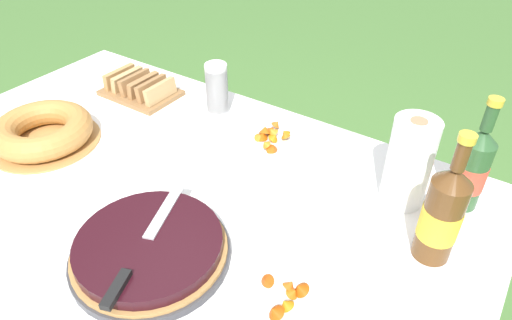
{
  "coord_description": "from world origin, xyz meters",
  "views": [
    {
      "loc": [
        0.74,
        -0.6,
        1.51
      ],
      "look_at": [
        0.19,
        0.2,
        0.79
      ],
      "focal_mm": 32.0,
      "sensor_mm": 36.0,
      "label": 1
    }
  ],
  "objects_px": {
    "bread_board": "(140,88)",
    "bundt_cake": "(43,131)",
    "paper_towel_roll": "(409,163)",
    "cider_bottle_amber": "(442,214)",
    "snack_plate_near": "(288,299)",
    "cider_bottle_green": "(472,168)",
    "cup_stack": "(217,89)",
    "berry_tart": "(150,249)",
    "snack_plate_left": "(274,140)",
    "serving_knife": "(142,248)"
  },
  "relations": [
    {
      "from": "bundt_cake",
      "to": "bread_board",
      "type": "height_order",
      "value": "bundt_cake"
    },
    {
      "from": "serving_knife",
      "to": "snack_plate_near",
      "type": "relative_size",
      "value": 1.58
    },
    {
      "from": "cup_stack",
      "to": "paper_towel_roll",
      "type": "height_order",
      "value": "paper_towel_roll"
    },
    {
      "from": "cider_bottle_green",
      "to": "bread_board",
      "type": "bearing_deg",
      "value": -177.76
    },
    {
      "from": "snack_plate_near",
      "to": "cider_bottle_green",
      "type": "bearing_deg",
      "value": 67.31
    },
    {
      "from": "bundt_cake",
      "to": "cup_stack",
      "type": "xyz_separation_m",
      "value": [
        0.33,
        0.43,
        0.05
      ]
    },
    {
      "from": "bread_board",
      "to": "cider_bottle_green",
      "type": "bearing_deg",
      "value": 2.24
    },
    {
      "from": "bundt_cake",
      "to": "cider_bottle_green",
      "type": "distance_m",
      "value": 1.19
    },
    {
      "from": "cider_bottle_amber",
      "to": "berry_tart",
      "type": "bearing_deg",
      "value": -144.89
    },
    {
      "from": "bundt_cake",
      "to": "paper_towel_roll",
      "type": "height_order",
      "value": "paper_towel_roll"
    },
    {
      "from": "serving_knife",
      "to": "snack_plate_left",
      "type": "height_order",
      "value": "serving_knife"
    },
    {
      "from": "cider_bottle_green",
      "to": "snack_plate_left",
      "type": "height_order",
      "value": "cider_bottle_green"
    },
    {
      "from": "bread_board",
      "to": "bundt_cake",
      "type": "bearing_deg",
      "value": -93.39
    },
    {
      "from": "berry_tart",
      "to": "snack_plate_near",
      "type": "height_order",
      "value": "berry_tart"
    },
    {
      "from": "serving_knife",
      "to": "cider_bottle_green",
      "type": "bearing_deg",
      "value": -60.53
    },
    {
      "from": "serving_knife",
      "to": "berry_tart",
      "type": "bearing_deg",
      "value": -0.0
    },
    {
      "from": "berry_tart",
      "to": "cup_stack",
      "type": "relative_size",
      "value": 2.02
    },
    {
      "from": "cider_bottle_amber",
      "to": "paper_towel_roll",
      "type": "distance_m",
      "value": 0.19
    },
    {
      "from": "cider_bottle_green",
      "to": "paper_towel_roll",
      "type": "relative_size",
      "value": 1.27
    },
    {
      "from": "cider_bottle_amber",
      "to": "paper_towel_roll",
      "type": "bearing_deg",
      "value": 130.11
    },
    {
      "from": "berry_tart",
      "to": "snack_plate_near",
      "type": "xyz_separation_m",
      "value": [
        0.31,
        0.07,
        -0.02
      ]
    },
    {
      "from": "berry_tart",
      "to": "cider_bottle_amber",
      "type": "distance_m",
      "value": 0.63
    },
    {
      "from": "berry_tart",
      "to": "bundt_cake",
      "type": "bearing_deg",
      "value": 165.43
    },
    {
      "from": "serving_knife",
      "to": "cider_bottle_green",
      "type": "xyz_separation_m",
      "value": [
        0.51,
        0.6,
        0.05
      ]
    },
    {
      "from": "cup_stack",
      "to": "cider_bottle_green",
      "type": "distance_m",
      "value": 0.79
    },
    {
      "from": "berry_tart",
      "to": "cup_stack",
      "type": "bearing_deg",
      "value": 114.38
    },
    {
      "from": "cider_bottle_amber",
      "to": "snack_plate_near",
      "type": "xyz_separation_m",
      "value": [
        -0.2,
        -0.29,
        -0.11
      ]
    },
    {
      "from": "bread_board",
      "to": "serving_knife",
      "type": "bearing_deg",
      "value": -43.88
    },
    {
      "from": "cider_bottle_green",
      "to": "snack_plate_near",
      "type": "height_order",
      "value": "cider_bottle_green"
    },
    {
      "from": "bundt_cake",
      "to": "cider_bottle_green",
      "type": "xyz_separation_m",
      "value": [
        1.12,
        0.42,
        0.07
      ]
    },
    {
      "from": "cider_bottle_green",
      "to": "paper_towel_roll",
      "type": "distance_m",
      "value": 0.15
    },
    {
      "from": "bundt_cake",
      "to": "bread_board",
      "type": "distance_m",
      "value": 0.38
    },
    {
      "from": "paper_towel_roll",
      "to": "bread_board",
      "type": "xyz_separation_m",
      "value": [
        -0.96,
        0.03,
        -0.09
      ]
    },
    {
      "from": "cup_stack",
      "to": "cider_bottle_amber",
      "type": "height_order",
      "value": "cider_bottle_amber"
    },
    {
      "from": "snack_plate_near",
      "to": "bundt_cake",
      "type": "bearing_deg",
      "value": 174.62
    },
    {
      "from": "cider_bottle_amber",
      "to": "snack_plate_near",
      "type": "height_order",
      "value": "cider_bottle_amber"
    },
    {
      "from": "berry_tart",
      "to": "bread_board",
      "type": "height_order",
      "value": "bread_board"
    },
    {
      "from": "snack_plate_near",
      "to": "cider_bottle_amber",
      "type": "bearing_deg",
      "value": 55.85
    },
    {
      "from": "cup_stack",
      "to": "serving_knife",
      "type": "bearing_deg",
      "value": -65.81
    },
    {
      "from": "paper_towel_roll",
      "to": "snack_plate_left",
      "type": "bearing_deg",
      "value": 175.11
    },
    {
      "from": "cider_bottle_green",
      "to": "snack_plate_near",
      "type": "distance_m",
      "value": 0.56
    },
    {
      "from": "berry_tart",
      "to": "bread_board",
      "type": "relative_size",
      "value": 1.36
    },
    {
      "from": "cup_stack",
      "to": "cider_bottle_amber",
      "type": "bearing_deg",
      "value": -16.2
    },
    {
      "from": "serving_knife",
      "to": "cider_bottle_amber",
      "type": "relative_size",
      "value": 1.12
    },
    {
      "from": "berry_tart",
      "to": "serving_knife",
      "type": "bearing_deg",
      "value": -70.09
    },
    {
      "from": "cup_stack",
      "to": "paper_towel_roll",
      "type": "xyz_separation_m",
      "value": [
        0.66,
        -0.08,
        0.03
      ]
    },
    {
      "from": "cider_bottle_green",
      "to": "snack_plate_left",
      "type": "distance_m",
      "value": 0.55
    },
    {
      "from": "snack_plate_left",
      "to": "paper_towel_roll",
      "type": "bearing_deg",
      "value": -4.89
    },
    {
      "from": "bundt_cake",
      "to": "cider_bottle_amber",
      "type": "distance_m",
      "value": 1.12
    },
    {
      "from": "berry_tart",
      "to": "bundt_cake",
      "type": "xyz_separation_m",
      "value": [
        -0.59,
        0.15,
        0.01
      ]
    }
  ]
}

